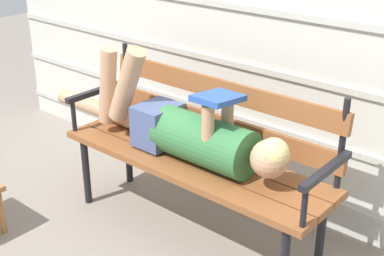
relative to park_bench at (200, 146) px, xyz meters
name	(u,v)px	position (x,y,z in m)	size (l,w,h in m)	color
ground_plane	(186,236)	(0.00, -0.12, -0.52)	(12.00, 12.00, 0.00)	gray
house_siding	(259,9)	(0.00, 0.51, 0.67)	(4.56, 0.08, 2.39)	beige
park_bench	(200,146)	(0.00, 0.00, 0.00)	(1.61, 0.48, 0.94)	brown
reclining_person	(183,129)	(-0.06, -0.07, 0.11)	(1.78, 0.26, 0.57)	#33703D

